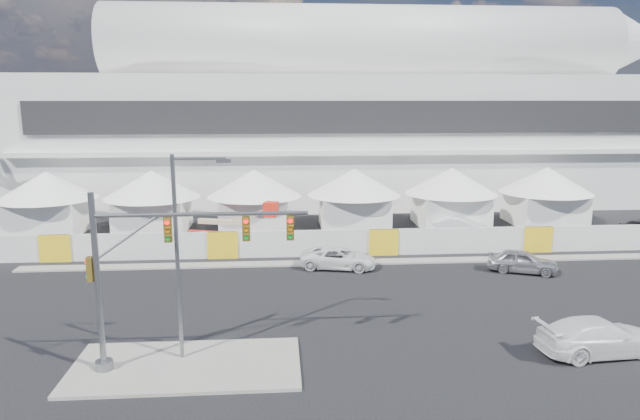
{
  "coord_description": "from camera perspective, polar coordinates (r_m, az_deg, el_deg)",
  "views": [
    {
      "loc": [
        -1.83,
        -26.71,
        11.72
      ],
      "look_at": [
        0.88,
        10.0,
        4.43
      ],
      "focal_mm": 32.0,
      "sensor_mm": 36.0,
      "label": 1
    }
  ],
  "objects": [
    {
      "name": "pickup_curb",
      "position": [
        39.84,
        1.89,
        -4.82
      ],
      "size": [
        3.5,
        5.65,
        1.46
      ],
      "primitive_type": "imported",
      "rotation": [
        0.0,
        0.0,
        1.35
      ],
      "color": "white",
      "rests_on": "ground"
    },
    {
      "name": "hoarding_fence",
      "position": [
        43.3,
        6.34,
        -3.2
      ],
      "size": [
        70.0,
        0.25,
        2.0
      ],
      "primitive_type": "cube",
      "color": "silver",
      "rests_on": "ground"
    },
    {
      "name": "traffic_mast",
      "position": [
        25.28,
        -17.34,
        -6.16
      ],
      "size": [
        9.24,
        0.76,
        7.77
      ],
      "color": "slate",
      "rests_on": "median_island"
    },
    {
      "name": "streetlight_median",
      "position": [
        25.62,
        -13.62,
        -3.3
      ],
      "size": [
        2.55,
        0.26,
        9.22
      ],
      "color": "gray",
      "rests_on": "median_island"
    },
    {
      "name": "stadium",
      "position": [
        69.06,
        4.62,
        9.28
      ],
      "size": [
        80.0,
        24.8,
        21.98
      ],
      "color": "silver",
      "rests_on": "ground"
    },
    {
      "name": "sedan_silver",
      "position": [
        41.26,
        19.6,
        -4.85
      ],
      "size": [
        3.41,
        4.91,
        1.55
      ],
      "primitive_type": "imported",
      "rotation": [
        0.0,
        0.0,
        1.19
      ],
      "color": "#B1B1B6",
      "rests_on": "ground"
    },
    {
      "name": "tent_row",
      "position": [
        51.49,
        -1.57,
        1.62
      ],
      "size": [
        53.4,
        8.4,
        5.4
      ],
      "color": "white",
      "rests_on": "ground"
    },
    {
      "name": "ground",
      "position": [
        29.23,
        -0.28,
        -12.44
      ],
      "size": [
        160.0,
        160.0,
        0.0
      ],
      "primitive_type": "plane",
      "color": "black",
      "rests_on": "ground"
    },
    {
      "name": "lot_car_a",
      "position": [
        50.69,
        13.85,
        -1.6
      ],
      "size": [
        3.14,
        5.0,
        1.56
      ],
      "primitive_type": "imported",
      "rotation": [
        0.0,
        0.0,
        1.23
      ],
      "color": "white",
      "rests_on": "ground"
    },
    {
      "name": "boom_lift",
      "position": [
        45.75,
        -10.2,
        -2.46
      ],
      "size": [
        7.94,
        2.78,
        3.91
      ],
      "rotation": [
        0.0,
        0.0,
        -0.29
      ],
      "color": "red",
      "rests_on": "ground"
    },
    {
      "name": "far_curb",
      "position": [
        46.37,
        24.11,
        -4.36
      ],
      "size": [
        80.0,
        1.2,
        0.12
      ],
      "primitive_type": "cube",
      "color": "gray",
      "rests_on": "ground"
    },
    {
      "name": "median_island",
      "position": [
        26.75,
        -13.2,
        -14.93
      ],
      "size": [
        10.0,
        5.0,
        0.15
      ],
      "primitive_type": "cube",
      "color": "gray",
      "rests_on": "ground"
    },
    {
      "name": "pickup_near",
      "position": [
        29.95,
        26.14,
        -11.29
      ],
      "size": [
        2.93,
        6.03,
        1.69
      ],
      "primitive_type": "imported",
      "rotation": [
        0.0,
        0.0,
        1.67
      ],
      "color": "white",
      "rests_on": "ground"
    }
  ]
}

